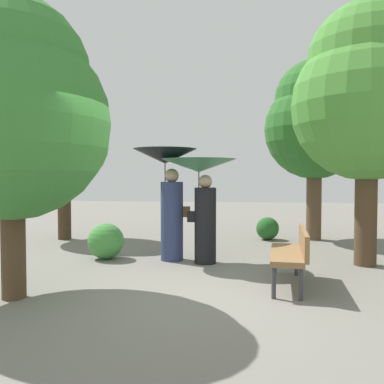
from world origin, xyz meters
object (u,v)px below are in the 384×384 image
(person_left, at_px, (168,182))
(park_bench, at_px, (292,251))
(tree_mid_left, at_px, (11,107))
(tree_near_left, at_px, (63,134))
(person_right, at_px, (201,185))
(tree_near_right, at_px, (315,120))
(tree_mid_right, at_px, (368,92))

(person_left, relative_size, park_bench, 1.37)
(park_bench, bearing_deg, tree_mid_left, -69.07)
(person_left, relative_size, tree_near_left, 0.53)
(park_bench, bearing_deg, person_left, -121.35)
(person_right, bearing_deg, tree_near_left, 49.92)
(tree_near_right, bearing_deg, person_left, -138.36)
(tree_near_left, bearing_deg, person_left, -35.79)
(tree_near_right, relative_size, tree_mid_right, 0.97)
(person_left, height_order, tree_mid_left, tree_mid_left)
(tree_mid_left, distance_m, tree_mid_right, 5.79)
(person_left, bearing_deg, tree_mid_left, 141.54)
(park_bench, xyz_separation_m, tree_mid_left, (-3.69, -1.01, 1.97))
(park_bench, distance_m, tree_near_left, 6.77)
(person_right, bearing_deg, tree_near_right, -47.15)
(tree_near_right, xyz_separation_m, tree_mid_left, (-4.80, -5.45, -0.52))
(tree_mid_right, bearing_deg, park_bench, -133.77)
(tree_near_left, distance_m, tree_mid_left, 5.03)
(park_bench, bearing_deg, person_right, -127.96)
(tree_near_left, bearing_deg, tree_mid_left, -72.83)
(tree_near_left, xyz_separation_m, tree_near_right, (6.28, 0.65, 0.35))
(tree_near_left, bearing_deg, park_bench, -36.30)
(park_bench, distance_m, tree_mid_right, 3.34)
(tree_near_right, distance_m, tree_mid_left, 7.28)
(person_left, relative_size, tree_near_right, 0.47)
(person_right, distance_m, tree_near_right, 4.29)
(person_left, relative_size, tree_mid_right, 0.45)
(person_left, height_order, tree_near_right, tree_near_right)
(person_right, distance_m, tree_mid_right, 3.37)
(person_right, xyz_separation_m, park_bench, (1.46, -1.39, -0.92))
(person_right, xyz_separation_m, tree_mid_left, (-2.23, -2.40, 1.05))
(person_left, distance_m, tree_near_left, 3.96)
(person_right, distance_m, tree_near_left, 4.59)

